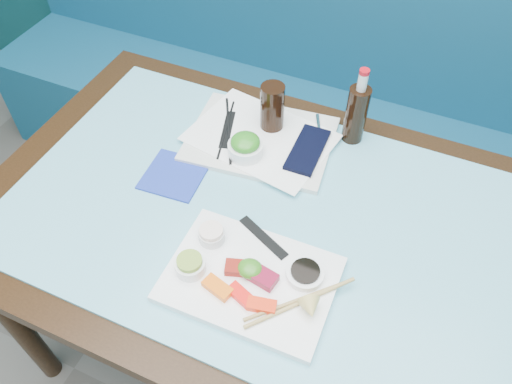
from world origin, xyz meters
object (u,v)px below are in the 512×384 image
at_px(booth_bench, 345,121).
at_px(cola_glass, 272,107).
at_px(dining_table, 263,236).
at_px(sashimi_plate, 250,279).
at_px(seaweed_bowl, 245,149).
at_px(blue_napkin, 174,175).
at_px(cola_bottle_body, 356,115).
at_px(serving_tray, 260,139).

height_order(booth_bench, cola_glass, booth_bench).
xyz_separation_m(booth_bench, dining_table, (0.00, -0.84, 0.29)).
bearing_deg(dining_table, sashimi_plate, -74.95).
bearing_deg(seaweed_bowl, dining_table, -52.67).
xyz_separation_m(sashimi_plate, blue_napkin, (-0.31, 0.20, -0.01)).
xyz_separation_m(dining_table, cola_bottle_body, (0.12, 0.34, 0.17)).
xyz_separation_m(cola_glass, cola_bottle_body, (0.21, 0.06, 0.00)).
height_order(sashimi_plate, serving_tray, sashimi_plate).
relative_size(dining_table, cola_glass, 10.46).
bearing_deg(seaweed_bowl, blue_napkin, -136.98).
bearing_deg(cola_glass, serving_tray, -100.30).
relative_size(dining_table, serving_tray, 3.67).
height_order(dining_table, seaweed_bowl, seaweed_bowl).
relative_size(serving_tray, cola_glass, 2.85).
relative_size(booth_bench, cola_glass, 22.42).
relative_size(cola_glass, cola_bottle_body, 0.81).
bearing_deg(seaweed_bowl, cola_bottle_body, 39.06).
bearing_deg(cola_bottle_body, blue_napkin, -139.39).
height_order(serving_tray, blue_napkin, serving_tray).
bearing_deg(dining_table, blue_napkin, 175.43).
xyz_separation_m(booth_bench, blue_napkin, (-0.26, -0.82, 0.39)).
relative_size(booth_bench, cola_bottle_body, 18.26).
xyz_separation_m(seaweed_bowl, cola_glass, (0.02, 0.13, 0.05)).
relative_size(dining_table, seaweed_bowl, 15.20).
bearing_deg(blue_napkin, sashimi_plate, -33.55).
xyz_separation_m(sashimi_plate, cola_bottle_body, (0.07, 0.52, 0.07)).
distance_m(booth_bench, seaweed_bowl, 0.81).
relative_size(sashimi_plate, cola_bottle_body, 2.17).
bearing_deg(cola_bottle_body, dining_table, -109.00).
distance_m(seaweed_bowl, blue_napkin, 0.19).
height_order(dining_table, cola_bottle_body, cola_bottle_body).
xyz_separation_m(dining_table, cola_glass, (-0.10, 0.28, 0.17)).
bearing_deg(cola_bottle_body, cola_glass, -164.44).
distance_m(booth_bench, serving_tray, 0.73).
distance_m(cola_glass, cola_bottle_body, 0.22).
bearing_deg(serving_tray, cola_glass, 73.30).
bearing_deg(cola_glass, dining_table, -71.22).
distance_m(dining_table, cola_glass, 0.34).
distance_m(sashimi_plate, blue_napkin, 0.37).
relative_size(dining_table, blue_napkin, 9.52).
relative_size(serving_tray, cola_bottle_body, 2.32).
relative_size(sashimi_plate, cola_glass, 2.66).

